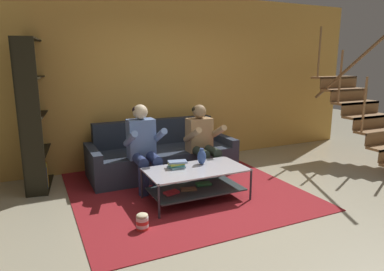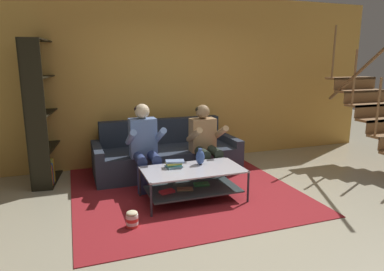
{
  "view_description": "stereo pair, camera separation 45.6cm",
  "coord_description": "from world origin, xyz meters",
  "px_view_note": "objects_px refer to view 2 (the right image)",
  "views": [
    {
      "loc": [
        -2.03,
        -3.22,
        1.78
      ],
      "look_at": [
        -0.05,
        0.95,
        0.77
      ],
      "focal_mm": 32.0,
      "sensor_mm": 36.0,
      "label": 1
    },
    {
      "loc": [
        -1.61,
        -3.39,
        1.78
      ],
      "look_at": [
        -0.05,
        0.95,
        0.77
      ],
      "focal_mm": 32.0,
      "sensor_mm": 36.0,
      "label": 2
    }
  ],
  "objects_px": {
    "person_seated_right": "(205,140)",
    "person_seated_left": "(145,143)",
    "popcorn_tub": "(132,219)",
    "couch": "(166,155)",
    "book_stack": "(174,164)",
    "vase": "(200,157)",
    "bookshelf": "(40,123)",
    "coffee_table": "(192,179)"
  },
  "relations": [
    {
      "from": "person_seated_right",
      "to": "person_seated_left",
      "type": "bearing_deg",
      "value": 179.71
    },
    {
      "from": "person_seated_left",
      "to": "popcorn_tub",
      "type": "height_order",
      "value": "person_seated_left"
    },
    {
      "from": "couch",
      "to": "person_seated_left",
      "type": "xyz_separation_m",
      "value": [
        -0.46,
        -0.54,
        0.37
      ]
    },
    {
      "from": "person_seated_right",
      "to": "book_stack",
      "type": "height_order",
      "value": "person_seated_right"
    },
    {
      "from": "person_seated_left",
      "to": "book_stack",
      "type": "height_order",
      "value": "person_seated_left"
    },
    {
      "from": "vase",
      "to": "bookshelf",
      "type": "bearing_deg",
      "value": 147.19
    },
    {
      "from": "couch",
      "to": "person_seated_left",
      "type": "bearing_deg",
      "value": -130.6
    },
    {
      "from": "person_seated_left",
      "to": "person_seated_right",
      "type": "distance_m",
      "value": 0.93
    },
    {
      "from": "person_seated_left",
      "to": "person_seated_right",
      "type": "height_order",
      "value": "person_seated_left"
    },
    {
      "from": "vase",
      "to": "coffee_table",
      "type": "bearing_deg",
      "value": -137.27
    },
    {
      "from": "vase",
      "to": "bookshelf",
      "type": "height_order",
      "value": "bookshelf"
    },
    {
      "from": "person_seated_left",
      "to": "book_stack",
      "type": "relative_size",
      "value": 4.55
    },
    {
      "from": "coffee_table",
      "to": "popcorn_tub",
      "type": "relative_size",
      "value": 6.72
    },
    {
      "from": "book_stack",
      "to": "bookshelf",
      "type": "bearing_deg",
      "value": 141.39
    },
    {
      "from": "couch",
      "to": "vase",
      "type": "distance_m",
      "value": 1.13
    },
    {
      "from": "popcorn_tub",
      "to": "person_seated_right",
      "type": "bearing_deg",
      "value": 41.89
    },
    {
      "from": "person_seated_left",
      "to": "vase",
      "type": "bearing_deg",
      "value": -40.67
    },
    {
      "from": "person_seated_left",
      "to": "coffee_table",
      "type": "distance_m",
      "value": 0.92
    },
    {
      "from": "vase",
      "to": "person_seated_right",
      "type": "bearing_deg",
      "value": 61.87
    },
    {
      "from": "vase",
      "to": "book_stack",
      "type": "relative_size",
      "value": 0.83
    },
    {
      "from": "couch",
      "to": "person_seated_right",
      "type": "xyz_separation_m",
      "value": [
        0.46,
        -0.54,
        0.35
      ]
    },
    {
      "from": "person_seated_left",
      "to": "bookshelf",
      "type": "relative_size",
      "value": 0.57
    },
    {
      "from": "person_seated_right",
      "to": "bookshelf",
      "type": "xyz_separation_m",
      "value": [
        -2.32,
        0.76,
        0.27
      ]
    },
    {
      "from": "coffee_table",
      "to": "book_stack",
      "type": "xyz_separation_m",
      "value": [
        -0.21,
        0.14,
        0.19
      ]
    },
    {
      "from": "person_seated_right",
      "to": "coffee_table",
      "type": "bearing_deg",
      "value": -123.26
    },
    {
      "from": "book_stack",
      "to": "popcorn_tub",
      "type": "distance_m",
      "value": 1.0
    },
    {
      "from": "person_seated_left",
      "to": "vase",
      "type": "distance_m",
      "value": 0.85
    },
    {
      "from": "book_stack",
      "to": "bookshelf",
      "type": "height_order",
      "value": "bookshelf"
    },
    {
      "from": "person_seated_right",
      "to": "book_stack",
      "type": "xyz_separation_m",
      "value": [
        -0.66,
        -0.56,
        -0.15
      ]
    },
    {
      "from": "couch",
      "to": "bookshelf",
      "type": "xyz_separation_m",
      "value": [
        -1.85,
        0.22,
        0.62
      ]
    },
    {
      "from": "coffee_table",
      "to": "vase",
      "type": "height_order",
      "value": "vase"
    },
    {
      "from": "bookshelf",
      "to": "popcorn_tub",
      "type": "xyz_separation_m",
      "value": [
        0.98,
        -1.96,
        -0.8
      ]
    },
    {
      "from": "coffee_table",
      "to": "bookshelf",
      "type": "distance_m",
      "value": 2.44
    },
    {
      "from": "bookshelf",
      "to": "popcorn_tub",
      "type": "relative_size",
      "value": 10.84
    },
    {
      "from": "couch",
      "to": "popcorn_tub",
      "type": "xyz_separation_m",
      "value": [
        -0.87,
        -1.74,
        -0.18
      ]
    },
    {
      "from": "bookshelf",
      "to": "person_seated_right",
      "type": "bearing_deg",
      "value": -18.27
    },
    {
      "from": "couch",
      "to": "bookshelf",
      "type": "relative_size",
      "value": 1.11
    },
    {
      "from": "couch",
      "to": "popcorn_tub",
      "type": "bearing_deg",
      "value": -116.6
    },
    {
      "from": "coffee_table",
      "to": "vase",
      "type": "relative_size",
      "value": 5.93
    },
    {
      "from": "coffee_table",
      "to": "couch",
      "type": "bearing_deg",
      "value": 90.31
    },
    {
      "from": "person_seated_left",
      "to": "bookshelf",
      "type": "height_order",
      "value": "bookshelf"
    },
    {
      "from": "book_stack",
      "to": "person_seated_left",
      "type": "bearing_deg",
      "value": 115.21
    }
  ]
}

